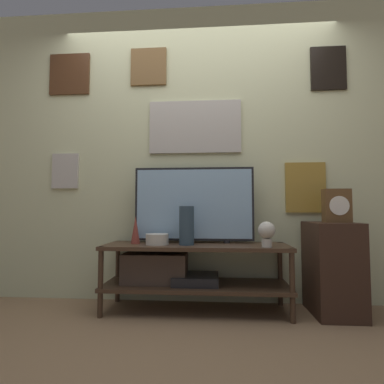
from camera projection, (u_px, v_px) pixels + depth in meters
ground_plane at (193, 324)px, 2.11m from camera, size 12.00×12.00×0.00m
wall_back at (197, 149)px, 2.74m from camera, size 6.40×0.08×2.70m
media_console at (181, 268)px, 2.41m from camera, size 1.47×0.46×0.53m
television at (194, 204)px, 2.53m from camera, size 1.01×0.05×0.64m
vase_wide_bowl at (157, 239)px, 2.39m from camera, size 0.18×0.18×0.09m
vase_slim_bronze at (136, 230)px, 2.46m from camera, size 0.08×0.08×0.23m
vase_tall_ceramic at (187, 226)px, 2.37m from camera, size 0.12×0.12×0.31m
decorative_bust at (267, 232)px, 2.23m from camera, size 0.13×0.13×0.19m
side_table at (332, 268)px, 2.32m from camera, size 0.34×0.46×0.71m
mantel_clock at (337, 206)px, 2.32m from camera, size 0.20×0.11×0.26m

